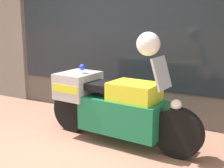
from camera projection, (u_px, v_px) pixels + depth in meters
ground_plane at (50, 151)px, 4.18m from camera, size 60.00×60.00×0.00m
shop_building at (101, 20)px, 5.71m from camera, size 6.12×0.55×3.37m
window_display at (139, 90)px, 5.63m from camera, size 4.78×0.30×1.85m
paramedic_motorcycle at (113, 105)px, 4.41m from camera, size 2.38×0.67×1.27m
white_helmet at (148, 44)px, 3.93m from camera, size 0.31×0.31×0.31m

